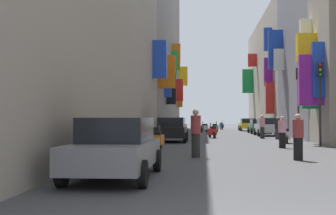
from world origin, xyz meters
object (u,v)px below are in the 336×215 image
at_px(parked_car_grey, 116,147).
at_px(scooter_white, 285,135).
at_px(scooter_green, 215,128).
at_px(pedestrian_far_away, 282,132).
at_px(pedestrian_near_left, 278,128).
at_px(traffic_light_near_corner, 320,89).
at_px(parked_car_black, 171,129).
at_px(scooter_red, 212,132).
at_px(scooter_silver, 204,128).
at_px(traffic_light_far_corner, 298,92).
at_px(parked_car_green, 259,126).
at_px(pedestrian_crossing, 298,137).
at_px(pedestrian_mid_street, 262,127).
at_px(parked_car_white, 174,127).
at_px(parked_car_silver, 268,126).
at_px(scooter_orange, 158,140).
at_px(parked_car_yellow, 248,124).
at_px(scooter_blue, 222,126).
at_px(pedestrian_near_right, 196,133).

xyz_separation_m(parked_car_grey, scooter_white, (6.88, 15.49, -0.31)).
relative_size(scooter_green, pedestrian_far_away, 1.10).
height_order(pedestrian_near_left, traffic_light_near_corner, traffic_light_near_corner).
height_order(parked_car_grey, parked_car_black, parked_car_black).
distance_m(scooter_red, traffic_light_near_corner, 10.47).
height_order(scooter_silver, traffic_light_far_corner, traffic_light_far_corner).
bearing_deg(parked_car_green, pedestrian_crossing, -94.18).
relative_size(scooter_silver, pedestrian_crossing, 1.11).
distance_m(scooter_white, pedestrian_crossing, 10.69).
bearing_deg(pedestrian_mid_street, scooter_green, 102.07).
bearing_deg(parked_car_white, scooter_white, -49.42).
xyz_separation_m(parked_car_silver, scooter_orange, (-7.29, -16.34, -0.30)).
bearing_deg(parked_car_white, pedestrian_far_away, -64.09).
height_order(parked_car_black, pedestrian_crossing, pedestrian_crossing).
xyz_separation_m(parked_car_black, scooter_orange, (-0.12, -6.87, -0.32)).
relative_size(parked_car_green, scooter_orange, 2.30).
xyz_separation_m(parked_car_yellow, traffic_light_near_corner, (1.16, -26.61, 2.23)).
height_order(parked_car_silver, traffic_light_near_corner, traffic_light_near_corner).
bearing_deg(scooter_red, parked_car_green, 65.21).
bearing_deg(parked_car_green, scooter_green, 139.48).
bearing_deg(pedestrian_far_away, parked_car_black, 137.74).
distance_m(parked_car_silver, scooter_blue, 19.61).
xyz_separation_m(scooter_white, pedestrian_mid_street, (-0.60, 5.61, 0.37)).
relative_size(parked_car_green, scooter_white, 2.17).
bearing_deg(scooter_green, pedestrian_near_right, -92.89).
xyz_separation_m(parked_car_white, traffic_light_near_corner, (8.38, -10.73, 2.18)).
bearing_deg(scooter_silver, parked_car_silver, -59.11).
height_order(parked_car_black, scooter_white, parked_car_black).
xyz_separation_m(pedestrian_near_right, traffic_light_far_corner, (6.32, 12.20, 2.24)).
relative_size(parked_car_green, pedestrian_crossing, 2.60).
xyz_separation_m(traffic_light_near_corner, traffic_light_far_corner, (-0.06, 5.05, 0.18)).
relative_size(parked_car_grey, parked_car_black, 1.11).
relative_size(pedestrian_near_left, pedestrian_near_right, 0.86).
distance_m(scooter_blue, pedestrian_crossing, 40.36).
relative_size(scooter_blue, traffic_light_near_corner, 0.43).
height_order(scooter_blue, pedestrian_crossing, pedestrian_crossing).
bearing_deg(parked_car_black, traffic_light_far_corner, 11.46).
bearing_deg(pedestrian_crossing, parked_car_black, 114.54).
height_order(parked_car_grey, traffic_light_far_corner, traffic_light_far_corner).
bearing_deg(pedestrian_crossing, scooter_red, 99.09).
xyz_separation_m(pedestrian_near_right, pedestrian_far_away, (4.10, 5.31, -0.13)).
bearing_deg(parked_car_black, pedestrian_near_left, 26.49).
bearing_deg(pedestrian_crossing, scooter_blue, 91.48).
distance_m(parked_car_yellow, pedestrian_crossing, 34.72).
bearing_deg(pedestrian_near_right, scooter_white, 62.46).
bearing_deg(parked_car_grey, scooter_orange, 89.78).
bearing_deg(parked_car_green, parked_car_white, -133.90).
bearing_deg(parked_car_green, parked_car_yellow, 92.04).
height_order(parked_car_green, pedestrian_far_away, pedestrian_far_away).
bearing_deg(scooter_green, pedestrian_near_left, -75.71).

